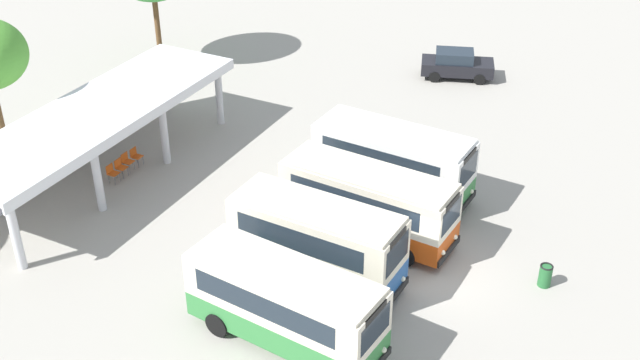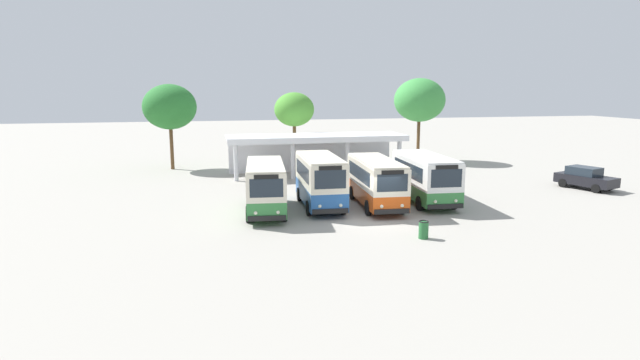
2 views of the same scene
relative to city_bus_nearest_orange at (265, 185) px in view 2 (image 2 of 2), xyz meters
name	(u,v)px [view 2 (image 2 of 2)]	position (x,y,z in m)	size (l,w,h in m)	color
ground_plane	(378,221)	(5.89, -3.31, -1.67)	(180.00, 180.00, 0.00)	#A39E93
city_bus_nearest_orange	(265,185)	(0.00, 0.00, 0.00)	(2.83, 7.07, 2.99)	black
city_bus_second_in_row	(320,179)	(3.47, 0.63, 0.11)	(2.51, 6.62, 3.22)	black
city_bus_middle_cream	(376,180)	(6.93, 0.13, -0.01)	(2.63, 7.28, 2.98)	black
city_bus_fourth_amber	(425,176)	(10.40, 0.51, 0.05)	(2.73, 7.07, 3.08)	black
parked_car_flank	(585,178)	(23.83, 2.12, -0.84)	(3.01, 4.45, 1.62)	black
terminal_canopy	(315,144)	(5.82, 13.25, 0.88)	(15.07, 4.51, 3.40)	silver
waiting_chair_end_by_column	(314,170)	(5.53, 12.08, -1.14)	(0.45, 0.45, 0.86)	slate
waiting_chair_second_from_end	(321,169)	(6.10, 12.08, -1.14)	(0.45, 0.45, 0.86)	slate
waiting_chair_middle_seat	(327,169)	(6.68, 12.17, -1.14)	(0.45, 0.45, 0.86)	slate
waiting_chair_fourth_seat	(334,169)	(7.25, 12.12, -1.14)	(0.45, 0.45, 0.86)	slate
roadside_tree_behind_canopy	(294,110)	(4.85, 17.79, 3.65)	(3.72, 3.72, 6.92)	brown
roadside_tree_east_of_canopy	(420,100)	(17.68, 18.52, 4.44)	(5.07, 5.07, 8.28)	brown
roadside_tree_west_of_canopy	(170,107)	(-6.37, 18.36, 3.97)	(4.75, 4.75, 7.67)	brown
litter_bin_apron	(424,230)	(6.99, -7.06, -1.21)	(0.49, 0.49, 0.90)	#266633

